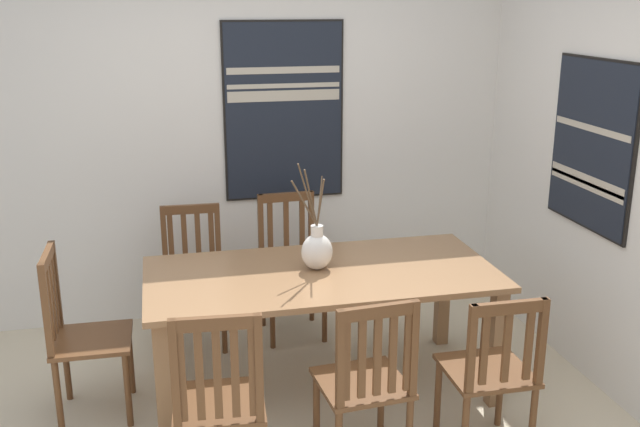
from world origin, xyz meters
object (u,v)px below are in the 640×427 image
(chair_0, at_px, (219,400))
(chair_5, at_px, (367,381))
(chair_3, at_px, (291,265))
(chair_4, at_px, (193,273))
(dining_table, at_px, (322,287))
(painting_on_side_wall, at_px, (593,145))
(chair_1, at_px, (491,371))
(centerpiece_vase, at_px, (317,249))
(painting_on_back_wall, at_px, (284,111))
(chair_2, at_px, (80,332))

(chair_0, height_order, chair_5, chair_0)
(chair_3, xyz_separation_m, chair_4, (-0.67, 0.00, -0.01))
(dining_table, xyz_separation_m, chair_0, (-0.68, -0.86, -0.15))
(chair_0, distance_m, painting_on_side_wall, 2.61)
(chair_3, xyz_separation_m, painting_on_side_wall, (1.66, -0.89, 0.94))
(chair_1, relative_size, painting_on_side_wall, 0.90)
(centerpiece_vase, height_order, painting_on_back_wall, painting_on_back_wall)
(chair_2, relative_size, chair_4, 1.05)
(painting_on_side_wall, bearing_deg, centerpiece_vase, 176.31)
(chair_4, xyz_separation_m, chair_5, (0.73, -1.65, 0.01))
(chair_1, bearing_deg, painting_on_side_wall, 39.15)
(centerpiece_vase, distance_m, chair_3, 0.87)
(chair_2, relative_size, painting_on_side_wall, 0.97)
(chair_0, bearing_deg, dining_table, 51.67)
(dining_table, height_order, chair_0, chair_0)
(chair_2, height_order, chair_4, chair_2)
(centerpiece_vase, relative_size, chair_1, 0.72)
(chair_2, bearing_deg, chair_5, -31.38)
(centerpiece_vase, relative_size, chair_2, 0.67)
(chair_0, distance_m, chair_4, 1.68)
(chair_2, xyz_separation_m, chair_4, (0.66, 0.80, -0.02))
(chair_1, height_order, painting_on_back_wall, painting_on_back_wall)
(chair_2, xyz_separation_m, chair_5, (1.39, -0.85, -0.01))
(centerpiece_vase, distance_m, chair_0, 1.18)
(chair_2, distance_m, chair_3, 1.55)
(chair_0, bearing_deg, chair_1, 0.87)
(centerpiece_vase, relative_size, chair_0, 0.67)
(chair_1, height_order, painting_on_side_wall, painting_on_side_wall)
(centerpiece_vase, bearing_deg, chair_3, 90.84)
(dining_table, relative_size, centerpiece_vase, 3.08)
(chair_1, distance_m, chair_5, 0.65)
(centerpiece_vase, distance_m, chair_4, 1.10)
(chair_3, bearing_deg, chair_4, 179.80)
(chair_2, height_order, chair_3, chair_2)
(chair_1, xyz_separation_m, painting_on_back_wall, (-0.66, 2.09, 1.02))
(chair_3, bearing_deg, chair_1, -66.96)
(chair_0, height_order, chair_4, chair_0)
(chair_2, xyz_separation_m, painting_on_side_wall, (2.99, -0.08, 0.93))
(chair_5, bearing_deg, painting_on_side_wall, 25.56)
(centerpiece_vase, height_order, chair_1, centerpiece_vase)
(chair_3, relative_size, chair_4, 1.05)
(chair_3, height_order, painting_on_side_wall, painting_on_side_wall)
(chair_5, height_order, painting_on_side_wall, painting_on_side_wall)
(chair_1, xyz_separation_m, chair_4, (-1.37, 1.66, 0.01))
(chair_5, bearing_deg, centerpiece_vase, 93.29)
(painting_on_back_wall, bearing_deg, chair_2, -138.22)
(centerpiece_vase, height_order, chair_4, centerpiece_vase)
(chair_1, xyz_separation_m, chair_2, (-2.04, 0.86, 0.03))
(centerpiece_vase, relative_size, chair_3, 0.67)
(dining_table, distance_m, chair_1, 1.09)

